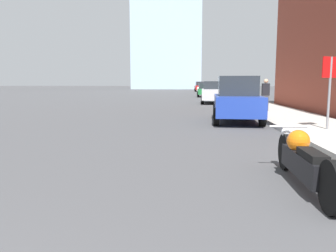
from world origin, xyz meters
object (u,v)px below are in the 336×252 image
at_px(parked_car_white, 204,88).
at_px(parked_car_red, 200,87).
at_px(parked_car_blue, 237,100).
at_px(pedestrian, 265,95).
at_px(stop_sign, 330,80).
at_px(parked_car_silver, 214,92).
at_px(motorcycle, 303,160).
at_px(parked_car_green, 206,90).

relative_size(parked_car_white, parked_car_red, 0.88).
bearing_deg(parked_car_blue, pedestrian, 66.22).
xyz_separation_m(stop_sign, pedestrian, (-0.39, 6.63, -0.65)).
bearing_deg(parked_car_white, parked_car_silver, -84.04).
bearing_deg(parked_car_blue, motorcycle, -87.74).
bearing_deg(parked_car_white, pedestrian, -80.65).
distance_m(parked_car_green, parked_car_white, 12.46).
xyz_separation_m(parked_car_white, pedestrian, (1.94, -33.09, 0.13)).
distance_m(parked_car_white, pedestrian, 33.15).
bearing_deg(parked_car_blue, parked_car_white, 93.13).
bearing_deg(motorcycle, parked_car_silver, 90.87).
height_order(parked_car_blue, parked_car_silver, parked_car_blue).
bearing_deg(parked_car_white, parked_car_red, 97.34).
bearing_deg(stop_sign, pedestrian, 93.36).
xyz_separation_m(parked_car_silver, stop_sign, (2.34, -15.12, 0.76)).
distance_m(parked_car_white, parked_car_red, 11.92).
xyz_separation_m(motorcycle, parked_car_red, (-0.23, 56.80, 0.52)).
bearing_deg(parked_car_silver, parked_car_blue, -87.93).
distance_m(parked_car_silver, parked_car_white, 24.60).
xyz_separation_m(motorcycle, pedestrian, (1.99, 11.79, 0.55)).
xyz_separation_m(parked_car_blue, stop_sign, (2.27, -2.90, 0.73)).
bearing_deg(parked_car_green, parked_car_white, 88.86).
bearing_deg(motorcycle, stop_sign, 66.20).
distance_m(parked_car_blue, parked_car_red, 48.74).
height_order(parked_car_silver, parked_car_red, parked_car_red).
relative_size(parked_car_green, stop_sign, 2.06).
height_order(parked_car_white, stop_sign, stop_sign).
height_order(motorcycle, stop_sign, stop_sign).
relative_size(parked_car_silver, parked_car_red, 1.01).
distance_m(motorcycle, parked_car_green, 32.42).
distance_m(stop_sign, pedestrian, 6.67).
relative_size(parked_car_blue, pedestrian, 2.57).
relative_size(parked_car_red, pedestrian, 2.93).
distance_m(parked_car_red, pedestrian, 45.07).
bearing_deg(stop_sign, parked_car_blue, 128.08).
relative_size(motorcycle, parked_car_red, 0.57).
xyz_separation_m(parked_car_blue, parked_car_red, (-0.34, 48.74, 0.05)).
height_order(parked_car_blue, parked_car_green, parked_car_blue).
distance_m(motorcycle, parked_car_silver, 20.29).
distance_m(parked_car_blue, stop_sign, 3.76).
xyz_separation_m(parked_car_silver, parked_car_red, (-0.27, 36.52, 0.08)).
relative_size(parked_car_green, pedestrian, 2.77).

